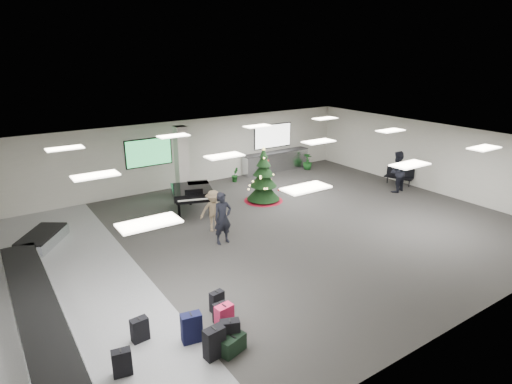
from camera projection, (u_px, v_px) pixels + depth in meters
ground at (274, 232)px, 15.67m from camera, size 18.00×18.00×0.00m
room_envelope at (255, 168)px, 15.26m from camera, size 18.02×14.02×3.21m
baggage_carousel at (38, 292)px, 11.38m from camera, size 2.28×9.71×0.43m
service_counter at (276, 161)px, 23.38m from camera, size 4.05×0.65×1.08m
suitcase_0 at (214, 343)px, 9.21m from camera, size 0.49×0.31×0.74m
suitcase_1 at (230, 333)px, 9.55m from camera, size 0.49×0.37×0.69m
pink_suitcase at (224, 318)px, 10.10m from camera, size 0.46×0.30×0.69m
suitcase_3 at (217, 301)px, 10.88m from camera, size 0.39×0.25×0.56m
navy_suitcase at (191, 328)px, 9.71m from camera, size 0.50×0.35×0.73m
suitcase_5 at (122, 363)px, 8.72m from camera, size 0.42×0.28×0.60m
green_duffel at (233, 344)px, 9.40m from camera, size 0.66×0.46×0.42m
suitcase_7 at (220, 313)px, 10.44m from camera, size 0.36×0.20×0.53m
suitcase_8 at (140, 330)px, 9.76m from camera, size 0.41×0.25×0.59m
christmas_tree at (263, 182)px, 18.67m from camera, size 1.73×1.73×2.46m
grand_piano at (192, 192)px, 17.45m from camera, size 2.10×2.41×1.16m
bench at (400, 175)px, 21.03m from camera, size 0.90×1.41×0.85m
traveler_a at (223, 218)px, 14.54m from camera, size 0.67×0.44×1.82m
traveler_b at (214, 211)px, 15.57m from camera, size 1.15×0.91×1.56m
traveler_bench at (397, 172)px, 19.83m from camera, size 1.07×0.91×1.94m
potted_plant_left at (235, 175)px, 21.54m from camera, size 0.51×0.50×0.72m
potted_plant_right at (308, 161)px, 23.72m from camera, size 0.70×0.70×0.92m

